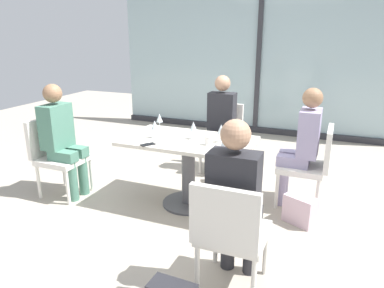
{
  "coord_description": "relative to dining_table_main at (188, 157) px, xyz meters",
  "views": [
    {
      "loc": [
        1.39,
        -3.27,
        1.79
      ],
      "look_at": [
        0.0,
        0.1,
        0.65
      ],
      "focal_mm": 33.89,
      "sensor_mm": 36.0,
      "label": 1
    }
  ],
  "objects": [
    {
      "name": "ground_plane",
      "position": [
        0.0,
        0.0,
        -0.54
      ],
      "size": [
        12.0,
        12.0,
        0.0
      ],
      "primitive_type": "plane",
      "color": "#A89E8E"
    },
    {
      "name": "window_wall_backdrop",
      "position": [
        0.0,
        3.2,
        0.67
      ],
      "size": [
        5.25,
        0.1,
        2.7
      ],
      "color": "#9DB7BC",
      "rests_on": "ground_plane"
    },
    {
      "name": "dining_table_main",
      "position": [
        0.0,
        0.0,
        0.0
      ],
      "size": [
        1.33,
        0.78,
        0.73
      ],
      "color": "silver",
      "rests_on": "ground_plane"
    },
    {
      "name": "chair_front_right",
      "position": [
        0.8,
        -1.17,
        -0.04
      ],
      "size": [
        0.46,
        0.5,
        0.87
      ],
      "color": "silver",
      "rests_on": "ground_plane"
    },
    {
      "name": "chair_near_window",
      "position": [
        0.0,
        1.17,
        -0.04
      ],
      "size": [
        0.46,
        0.51,
        0.87
      ],
      "color": "silver",
      "rests_on": "ground_plane"
    },
    {
      "name": "chair_far_right",
      "position": [
        1.19,
        0.46,
        -0.04
      ],
      "size": [
        0.5,
        0.46,
        0.87
      ],
      "color": "silver",
      "rests_on": "ground_plane"
    },
    {
      "name": "chair_side_end",
      "position": [
        -1.48,
        -0.3,
        -0.04
      ],
      "size": [
        0.5,
        0.46,
        0.87
      ],
      "color": "silver",
      "rests_on": "ground_plane"
    },
    {
      "name": "person_front_right",
      "position": [
        0.8,
        -1.06,
        0.16
      ],
      "size": [
        0.34,
        0.39,
        1.26
      ],
      "color": "#28282D",
      "rests_on": "ground_plane"
    },
    {
      "name": "person_near_window",
      "position": [
        -0.0,
        1.06,
        0.16
      ],
      "size": [
        0.34,
        0.39,
        1.26
      ],
      "color": "#28282D",
      "rests_on": "ground_plane"
    },
    {
      "name": "person_far_right",
      "position": [
        1.08,
        0.46,
        0.16
      ],
      "size": [
        0.39,
        0.34,
        1.26
      ],
      "color": "#9E93B7",
      "rests_on": "ground_plane"
    },
    {
      "name": "person_side_end",
      "position": [
        -1.37,
        -0.3,
        0.16
      ],
      "size": [
        0.39,
        0.34,
        1.26
      ],
      "color": "#4C7F6B",
      "rests_on": "ground_plane"
    },
    {
      "name": "wine_glass_0",
      "position": [
        0.04,
        0.03,
        0.33
      ],
      "size": [
        0.07,
        0.07,
        0.18
      ],
      "color": "silver",
      "rests_on": "dining_table_main"
    },
    {
      "name": "wine_glass_1",
      "position": [
        -0.34,
        -0.08,
        0.33
      ],
      "size": [
        0.07,
        0.07,
        0.18
      ],
      "color": "silver",
      "rests_on": "dining_table_main"
    },
    {
      "name": "wine_glass_2",
      "position": [
        0.34,
        0.03,
        0.33
      ],
      "size": [
        0.07,
        0.07,
        0.18
      ],
      "color": "silver",
      "rests_on": "dining_table_main"
    },
    {
      "name": "wine_glass_3",
      "position": [
        0.49,
        -0.33,
        0.33
      ],
      "size": [
        0.07,
        0.07,
        0.18
      ],
      "color": "silver",
      "rests_on": "dining_table_main"
    },
    {
      "name": "wine_glass_4",
      "position": [
        -0.45,
        0.23,
        0.33
      ],
      "size": [
        0.07,
        0.07,
        0.18
      ],
      "color": "silver",
      "rests_on": "dining_table_main"
    },
    {
      "name": "coffee_cup",
      "position": [
        0.26,
        -0.11,
        0.24
      ],
      "size": [
        0.08,
        0.08,
        0.09
      ],
      "primitive_type": "cylinder",
      "color": "white",
      "rests_on": "dining_table_main"
    },
    {
      "name": "cell_phone_on_table",
      "position": [
        -0.29,
        -0.33,
        0.2
      ],
      "size": [
        0.14,
        0.16,
        0.01
      ],
      "primitive_type": "cube",
      "rotation": [
        0.0,
        0.0,
        -0.59
      ],
      "color": "black",
      "rests_on": "dining_table_main"
    },
    {
      "name": "handbag_1",
      "position": [
        0.22,
        0.71,
        -0.4
      ],
      "size": [
        0.34,
        0.28,
        0.28
      ],
      "primitive_type": "cube",
      "rotation": [
        0.0,
        0.0,
        0.46
      ],
      "color": "beige",
      "rests_on": "ground_plane"
    },
    {
      "name": "handbag_2",
      "position": [
        1.16,
        0.03,
        -0.4
      ],
      "size": [
        0.34,
        0.28,
        0.28
      ],
      "primitive_type": "cube",
      "rotation": [
        0.0,
        0.0,
        -0.45
      ],
      "color": "beige",
      "rests_on": "ground_plane"
    }
  ]
}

